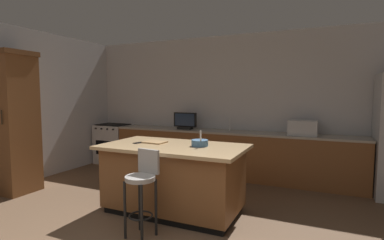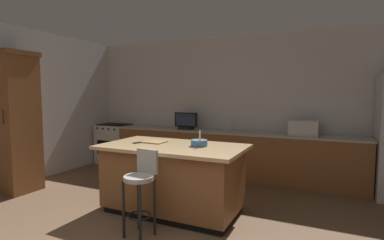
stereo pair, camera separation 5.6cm
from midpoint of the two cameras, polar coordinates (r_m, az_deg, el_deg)
wall_back at (r=6.11m, az=9.42°, el=2.93°), size 7.20×0.12×2.82m
wall_left at (r=6.25m, az=-28.89°, el=2.43°), size 0.12×4.81×2.82m
counter_back at (r=5.88m, az=7.45°, el=-6.51°), size 4.88×0.62×0.90m
kitchen_island at (r=4.12m, az=-3.32°, el=-11.11°), size 1.95×1.08×0.93m
range_oven at (r=7.23m, az=-14.47°, el=-4.41°), size 0.75×0.63×0.92m
cabinet_tower at (r=5.67m, az=-30.93°, el=0.03°), size 0.67×0.61×2.31m
microwave at (r=5.54m, az=21.07°, el=-1.43°), size 0.48×0.36×0.26m
tv_monitor at (r=6.08m, az=-0.93°, el=-0.30°), size 0.50×0.16×0.34m
sink_faucet_back at (r=5.89m, az=7.71°, el=-0.88°), size 0.02×0.02×0.24m
sink_faucet_island at (r=3.83m, az=1.95°, el=-3.70°), size 0.02×0.02×0.22m
bar_stool_center at (r=3.46m, az=-9.40°, el=-12.29°), size 0.34×0.35×0.99m
fruit_bowl at (r=3.93m, az=1.79°, el=-4.47°), size 0.22×0.22×0.08m
cell_phone at (r=4.25m, az=-10.04°, el=-4.35°), size 0.11×0.16×0.01m
cutting_board at (r=4.24m, az=-6.90°, el=-4.26°), size 0.32×0.25×0.02m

